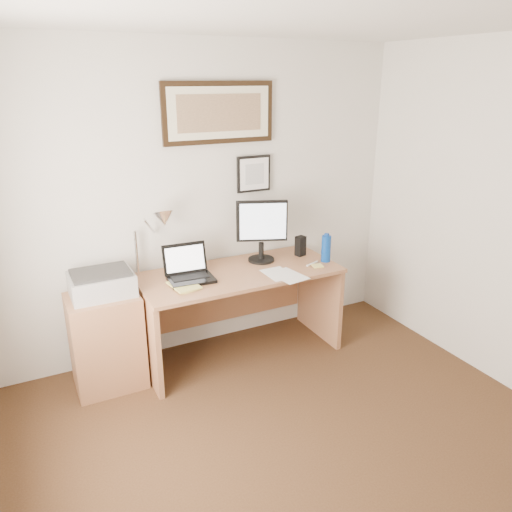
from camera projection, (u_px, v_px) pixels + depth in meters
floor at (340, 495)px, 2.80m from camera, size 4.00×4.00×0.00m
wall_back at (203, 202)px, 4.05m from camera, size 3.50×0.02×2.50m
side_cabinet at (107, 341)px, 3.69m from camera, size 0.50×0.40×0.73m
water_bottle at (326, 249)px, 4.16m from camera, size 0.08×0.08×0.22m
bottle_cap at (327, 235)px, 4.12m from camera, size 0.04×0.04×0.02m
speaker at (300, 246)px, 4.30m from camera, size 0.09×0.08×0.17m
paper_sheet_a at (288, 276)px, 3.89m from camera, size 0.25×0.33×0.00m
paper_sheet_b at (278, 274)px, 3.92m from camera, size 0.19×0.28×0.00m
sticky_pad at (317, 266)px, 4.07m from camera, size 0.10×0.10×0.01m
marker_pen at (312, 264)px, 4.12m from camera, size 0.14×0.06×0.02m
book at (173, 288)px, 3.63m from camera, size 0.21×0.27×0.02m
desk at (235, 294)px, 4.13m from camera, size 1.60×0.70×0.75m
laptop at (189, 272)px, 3.81m from camera, size 0.35×0.31×0.26m
lcd_monitor at (262, 228)px, 4.10m from camera, size 0.40×0.22×0.52m
printer at (102, 283)px, 3.57m from camera, size 0.44×0.34×0.18m
desk_lamp at (161, 222)px, 3.74m from camera, size 0.29×0.27×0.53m
picture_large at (219, 113)px, 3.86m from camera, size 0.92×0.04×0.47m
picture_small at (254, 174)px, 4.15m from camera, size 0.30×0.03×0.30m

